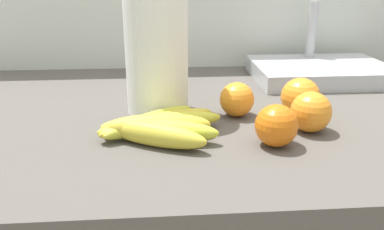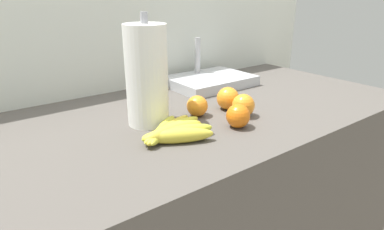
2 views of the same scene
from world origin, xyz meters
name	(u,v)px [view 2 (image 2 of 2)]	position (x,y,z in m)	size (l,w,h in m)	color
counter	(204,222)	(0.00, 0.00, 0.45)	(1.42, 0.72, 0.91)	#514C47
wall_back	(149,140)	(0.00, 0.39, 0.65)	(1.82, 0.06, 1.30)	silver
banana_bunch	(173,131)	(-0.21, -0.13, 0.93)	(0.22, 0.20, 0.04)	gold
orange_front	(243,105)	(0.05, -0.12, 0.94)	(0.07, 0.07, 0.07)	orange
orange_far_right	(228,98)	(0.05, -0.05, 0.94)	(0.07, 0.07, 0.07)	orange
orange_back_right	(238,116)	(-0.03, -0.18, 0.94)	(0.07, 0.07, 0.07)	orange
orange_back_left	(197,106)	(-0.07, -0.04, 0.94)	(0.06, 0.06, 0.06)	orange
paper_towel_roll	(147,76)	(-0.21, 0.00, 1.05)	(0.12, 0.12, 0.31)	white
sink_basin	(210,80)	(0.19, 0.21, 0.93)	(0.33, 0.24, 0.18)	#B7BABF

